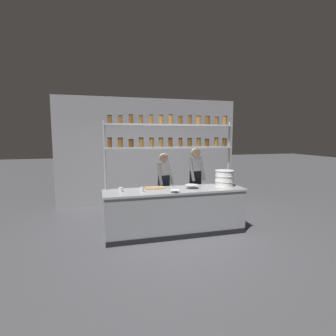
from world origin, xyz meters
The scene contains 12 objects.
ground_plane centered at (0.00, 0.00, 0.00)m, with size 40.00×40.00×0.00m, color #4C4C51.
back_wall centered at (0.00, 2.56, 1.53)m, with size 5.28×0.12×3.07m, color #939399.
prep_counter centered at (0.00, 0.00, 0.46)m, with size 2.88×0.76×0.92m.
spice_shelf_unit centered at (0.00, 0.33, 1.95)m, with size 2.76×0.28×2.44m.
chef_left centered at (-0.04, 0.75, 0.92)m, with size 0.41×0.34×1.60m.
chef_center centered at (0.71, 0.71, 1.00)m, with size 0.40×0.33×1.72m.
container_stack centered at (1.13, 0.07, 1.09)m, with size 0.40×0.40×0.34m.
cutting_board centered at (-0.38, 0.20, 0.93)m, with size 0.40×0.26×0.02m.
prep_bowl_near_left centered at (0.36, 0.01, 0.96)m, with size 0.27×0.27×0.07m.
prep_bowl_center_front centered at (-0.09, -0.29, 0.94)m, with size 0.18×0.18×0.05m.
serving_cup_front centered at (-1.09, 0.03, 0.97)m, with size 0.08×0.08×0.09m.
serving_cup_by_board centered at (-0.69, -0.05, 0.96)m, with size 0.07×0.07×0.09m.
Camera 1 is at (-1.51, -4.99, 2.00)m, focal length 28.00 mm.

